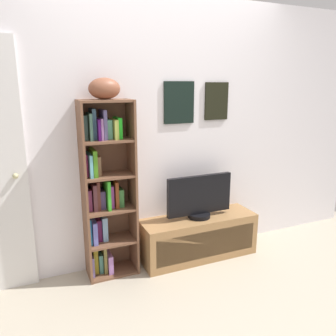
# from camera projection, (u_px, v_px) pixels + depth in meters

# --- Properties ---
(ground) EXTENTS (5.20, 5.20, 0.04)m
(ground) POSITION_uv_depth(u_px,v_px,m) (218.00, 326.00, 2.41)
(ground) COLOR #B1A692
(back_wall) EXTENTS (4.80, 0.08, 2.43)m
(back_wall) POSITION_uv_depth(u_px,v_px,m) (159.00, 134.00, 3.11)
(back_wall) COLOR silver
(back_wall) RESTS_ON ground
(bookshelf) EXTENTS (0.44, 0.27, 1.55)m
(bookshelf) POSITION_uv_depth(u_px,v_px,m) (104.00, 190.00, 2.89)
(bookshelf) COLOR brown
(bookshelf) RESTS_ON ground
(football) EXTENTS (0.28, 0.21, 0.17)m
(football) POSITION_uv_depth(u_px,v_px,m) (104.00, 89.00, 2.66)
(football) COLOR brown
(football) RESTS_ON bookshelf
(tv_stand) EXTENTS (1.14, 0.36, 0.41)m
(tv_stand) POSITION_uv_depth(u_px,v_px,m) (199.00, 237.00, 3.29)
(tv_stand) COLOR #9A6F43
(tv_stand) RESTS_ON ground
(television) EXTENTS (0.66, 0.22, 0.42)m
(television) POSITION_uv_depth(u_px,v_px,m) (199.00, 197.00, 3.20)
(television) COLOR black
(television) RESTS_ON tv_stand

